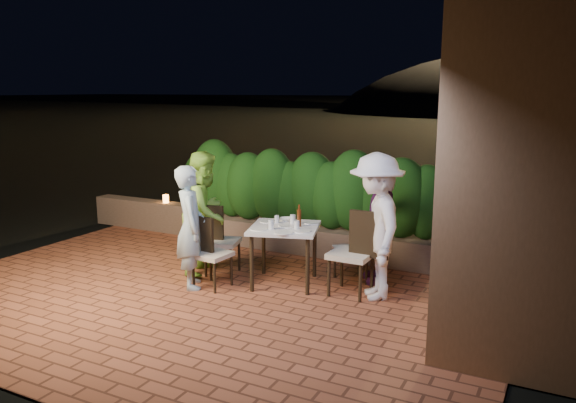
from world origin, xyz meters
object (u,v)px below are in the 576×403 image
Objects in this scene: chair_left_front at (212,253)px; diner_blue at (191,227)px; diner_green at (206,212)px; parapet_lamp at (166,199)px; diner_white at (376,227)px; dining_table at (284,255)px; chair_right_front at (351,252)px; beer_bottle at (299,216)px; chair_right_back at (351,249)px; bowl at (286,219)px; diner_purple at (380,223)px; chair_left_back at (222,240)px.

chair_left_front is 0.58× the size of diner_blue.
parapet_lamp is (-1.91, 1.50, -0.25)m from diner_green.
parapet_lamp is at bearing -138.73° from diner_white.
dining_table is at bearing -99.98° from diner_green.
diner_blue is 0.94× the size of diner_green.
chair_right_front is (1.62, 0.56, 0.08)m from chair_left_front.
beer_bottle is at bearing -121.14° from diner_white.
chair_right_back reaches higher than parapet_lamp.
diner_green is (-1.17, -0.03, 0.44)m from dining_table.
dining_table is 0.51× the size of diner_green.
bowl is 0.19× the size of chair_left_front.
diner_blue is (-1.14, -0.70, -0.12)m from beer_bottle.
dining_table is at bearing 3.60° from chair_right_front.
diner_green is 2.44m from parapet_lamp.
dining_table is 0.54× the size of diner_purple.
chair_right_front is at bearing -13.36° from bowl.
beer_bottle is 0.27× the size of chair_right_front.
diner_green is at bearing -38.11° from parapet_lamp.
bowl is 1.30m from diner_white.
diner_green is 2.30m from diner_purple.
chair_left_back is 0.89× the size of chair_right_front.
beer_bottle is 3.54m from parapet_lamp.
diner_purple is at bearing 169.68° from chair_right_back.
parapet_lamp is (-3.24, 1.38, -0.32)m from beer_bottle.
chair_left_back reaches higher than chair_left_front.
chair_right_front is at bearing 23.31° from chair_left_front.
diner_purple is at bearing -11.35° from parapet_lamp.
parapet_lamp is at bearing 156.98° from beer_bottle.
chair_left_back is 1.71m from chair_right_back.
chair_right_back is 0.53× the size of diner_green.
beer_bottle is 1.17m from chair_left_front.
diner_blue is 0.61m from diner_green.
beer_bottle is at bearing -8.88° from chair_left_back.
chair_left_front is 0.75m from diner_green.
diner_green reaches higher than chair_right_front.
chair_right_back is 3.92m from parapet_lamp.
chair_right_front is 0.48m from chair_right_back.
chair_left_front is at bearing -107.38° from diner_blue.
dining_table is at bearing 39.04° from chair_left_front.
beer_bottle is at bearing -23.02° from parapet_lamp.
bowl is at bearing 5.85° from chair_left_back.
bowl is 0.91m from chair_right_back.
beer_bottle reaches higher than bowl.
diner_blue reaches higher than dining_table.
bowl is at bearing -129.47° from diner_white.
bowl is at bearing -85.09° from diner_green.
diner_blue is 0.99× the size of diner_purple.
bowl is 0.10× the size of diner_white.
diner_white reaches higher than chair_right_front.
diner_blue is at bearing -148.42° from beer_bottle.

